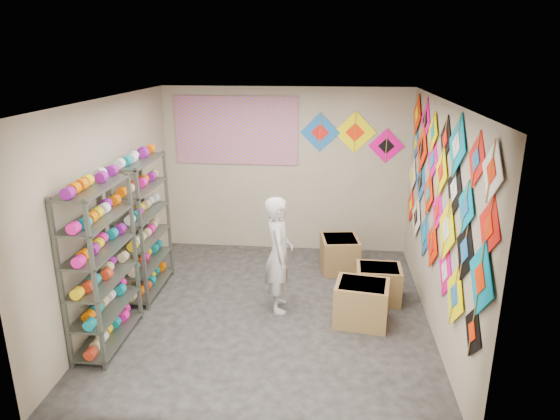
# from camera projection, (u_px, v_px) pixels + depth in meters

# --- Properties ---
(ground) EXTENTS (4.50, 4.50, 0.00)m
(ground) POSITION_uv_depth(u_px,v_px,m) (270.00, 312.00, 6.46)
(ground) COLOR black
(room_walls) EXTENTS (4.50, 4.50, 4.50)m
(room_walls) POSITION_uv_depth(u_px,v_px,m) (269.00, 190.00, 5.95)
(room_walls) COLOR tan
(room_walls) RESTS_ON ground
(shelf_rack_front) EXTENTS (0.40, 1.10, 1.90)m
(shelf_rack_front) POSITION_uv_depth(u_px,v_px,m) (101.00, 267.00, 5.52)
(shelf_rack_front) COLOR #4C5147
(shelf_rack_front) RESTS_ON ground
(shelf_rack_back) EXTENTS (0.40, 1.10, 1.90)m
(shelf_rack_back) POSITION_uv_depth(u_px,v_px,m) (143.00, 227.00, 6.76)
(shelf_rack_back) COLOR #4C5147
(shelf_rack_back) RESTS_ON ground
(string_spools) EXTENTS (0.12, 2.36, 0.12)m
(string_spools) POSITION_uv_depth(u_px,v_px,m) (124.00, 238.00, 6.11)
(string_spools) COLOR #FF16A0
(string_spools) RESTS_ON ground
(kite_wall_display) EXTENTS (0.05, 4.33, 2.05)m
(kite_wall_display) POSITION_uv_depth(u_px,v_px,m) (439.00, 194.00, 5.78)
(kite_wall_display) COLOR black
(kite_wall_display) RESTS_ON room_walls
(back_wall_kites) EXTENTS (1.65, 0.02, 0.83)m
(back_wall_kites) POSITION_uv_depth(u_px,v_px,m) (351.00, 136.00, 7.89)
(back_wall_kites) COLOR #155EAC
(back_wall_kites) RESTS_ON room_walls
(poster) EXTENTS (2.00, 0.01, 1.10)m
(poster) POSITION_uv_depth(u_px,v_px,m) (236.00, 131.00, 8.03)
(poster) COLOR #7C55B9
(poster) RESTS_ON room_walls
(shopkeeper) EXTENTS (0.66, 0.53, 1.52)m
(shopkeeper) POSITION_uv_depth(u_px,v_px,m) (279.00, 254.00, 6.34)
(shopkeeper) COLOR beige
(shopkeeper) RESTS_ON ground
(carton_a) EXTENTS (0.71, 0.62, 0.53)m
(carton_a) POSITION_uv_depth(u_px,v_px,m) (362.00, 303.00, 6.14)
(carton_a) COLOR brown
(carton_a) RESTS_ON ground
(carton_b) EXTENTS (0.60, 0.50, 0.48)m
(carton_b) POSITION_uv_depth(u_px,v_px,m) (378.00, 284.00, 6.71)
(carton_b) COLOR brown
(carton_b) RESTS_ON ground
(carton_c) EXTENTS (0.62, 0.67, 0.52)m
(carton_c) POSITION_uv_depth(u_px,v_px,m) (340.00, 254.00, 7.63)
(carton_c) COLOR brown
(carton_c) RESTS_ON ground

